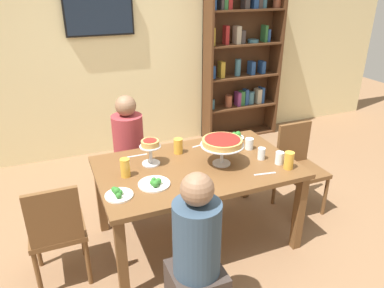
{
  "coord_description": "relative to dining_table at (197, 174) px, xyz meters",
  "views": [
    {
      "loc": [
        -1.05,
        -2.46,
        2.15
      ],
      "look_at": [
        0.0,
        0.1,
        0.89
      ],
      "focal_mm": 34.17,
      "sensor_mm": 36.0,
      "label": 1
    }
  ],
  "objects": [
    {
      "name": "ground_plane",
      "position": [
        0.0,
        0.0,
        -0.66
      ],
      "size": [
        12.0,
        12.0,
        0.0
      ],
      "primitive_type": "plane",
      "color": "#846042"
    },
    {
      "name": "rear_partition",
      "position": [
        0.0,
        2.2,
        0.74
      ],
      "size": [
        8.0,
        0.12,
        2.8
      ],
      "primitive_type": "cube",
      "color": "beige",
      "rests_on": "ground_plane"
    },
    {
      "name": "dining_table",
      "position": [
        0.0,
        0.0,
        0.0
      ],
      "size": [
        1.62,
        1.0,
        0.74
      ],
      "color": "brown",
      "rests_on": "ground_plane"
    },
    {
      "name": "bookshelf",
      "position": [
        1.53,
        2.01,
        0.49
      ],
      "size": [
        1.1,
        0.3,
        2.21
      ],
      "color": "#4C2D19",
      "rests_on": "ground_plane"
    },
    {
      "name": "television",
      "position": [
        -0.35,
        2.11,
        1.11
      ],
      "size": [
        0.8,
        0.05,
        0.48
      ],
      "color": "black"
    },
    {
      "name": "diner_far_left",
      "position": [
        -0.38,
        0.82,
        -0.16
      ],
      "size": [
        0.34,
        0.34,
        1.15
      ],
      "rotation": [
        0.0,
        0.0,
        -1.57
      ],
      "color": "#382D28",
      "rests_on": "ground_plane"
    },
    {
      "name": "diner_near_left",
      "position": [
        -0.34,
        -0.81,
        -0.16
      ],
      "size": [
        0.34,
        0.34,
        1.15
      ],
      "rotation": [
        0.0,
        0.0,
        1.57
      ],
      "color": "#382D28",
      "rests_on": "ground_plane"
    },
    {
      "name": "chair_head_west",
      "position": [
        -1.14,
        -0.09,
        -0.17
      ],
      "size": [
        0.4,
        0.4,
        0.87
      ],
      "color": "brown",
      "rests_on": "ground_plane"
    },
    {
      "name": "chair_head_east",
      "position": [
        1.13,
        0.1,
        -0.17
      ],
      "size": [
        0.4,
        0.4,
        0.87
      ],
      "rotation": [
        0.0,
        0.0,
        3.14
      ],
      "color": "brown",
      "rests_on": "ground_plane"
    },
    {
      "name": "deep_dish_pizza_stand",
      "position": [
        0.2,
        -0.06,
        0.27
      ],
      "size": [
        0.36,
        0.36,
        0.23
      ],
      "color": "silver",
      "rests_on": "dining_table"
    },
    {
      "name": "personal_pizza_stand",
      "position": [
        -0.34,
        0.16,
        0.23
      ],
      "size": [
        0.18,
        0.18,
        0.22
      ],
      "color": "silver",
      "rests_on": "dining_table"
    },
    {
      "name": "salad_plate_near_diner",
      "position": [
        0.55,
        0.37,
        0.1
      ],
      "size": [
        0.21,
        0.21,
        0.07
      ],
      "color": "white",
      "rests_on": "dining_table"
    },
    {
      "name": "salad_plate_far_diner",
      "position": [
        -0.7,
        -0.23,
        0.1
      ],
      "size": [
        0.2,
        0.2,
        0.07
      ],
      "color": "white",
      "rests_on": "dining_table"
    },
    {
      "name": "salad_plate_spare",
      "position": [
        -0.41,
        -0.18,
        0.1
      ],
      "size": [
        0.24,
        0.24,
        0.07
      ],
      "color": "white",
      "rests_on": "dining_table"
    },
    {
      "name": "beer_glass_amber_tall",
      "position": [
        -0.58,
        0.04,
        0.16
      ],
      "size": [
        0.07,
        0.07,
        0.15
      ],
      "primitive_type": "cylinder",
      "color": "gold",
      "rests_on": "dining_table"
    },
    {
      "name": "beer_glass_amber_short",
      "position": [
        0.67,
        -0.33,
        0.16
      ],
      "size": [
        0.08,
        0.08,
        0.14
      ],
      "primitive_type": "cylinder",
      "color": "gold",
      "rests_on": "dining_table"
    },
    {
      "name": "beer_glass_amber_spare",
      "position": [
        -0.06,
        0.27,
        0.15
      ],
      "size": [
        0.08,
        0.08,
        0.13
      ],
      "primitive_type": "cylinder",
      "color": "gold",
      "rests_on": "dining_table"
    },
    {
      "name": "water_glass_clear_near",
      "position": [
        0.56,
        0.11,
        0.14
      ],
      "size": [
        0.07,
        0.07,
        0.1
      ],
      "primitive_type": "cylinder",
      "color": "white",
      "rests_on": "dining_table"
    },
    {
      "name": "water_glass_clear_far",
      "position": [
        0.65,
        -0.23,
        0.14
      ],
      "size": [
        0.07,
        0.07,
        0.1
      ],
      "primitive_type": "cylinder",
      "color": "white",
      "rests_on": "dining_table"
    },
    {
      "name": "water_glass_clear_spare",
      "position": [
        0.55,
        -0.1,
        0.14
      ],
      "size": [
        0.06,
        0.06,
        0.1
      ],
      "primitive_type": "cylinder",
      "color": "white",
      "rests_on": "dining_table"
    },
    {
      "name": "cutlery_fork_near",
      "position": [
        0.44,
        -0.34,
        0.09
      ],
      "size": [
        0.18,
        0.04,
        0.0
      ],
      "primitive_type": "cube",
      "rotation": [
        0.0,
        0.0,
        -0.15
      ],
      "color": "silver",
      "rests_on": "dining_table"
    },
    {
      "name": "cutlery_knife_near",
      "position": [
        0.19,
        0.35,
        0.09
      ],
      "size": [
        0.18,
        0.05,
        0.0
      ],
      "primitive_type": "cube",
      "rotation": [
        0.0,
        0.0,
        3.34
      ],
      "color": "silver",
      "rests_on": "dining_table"
    },
    {
      "name": "cutlery_fork_far",
      "position": [
        -0.41,
        0.35,
        0.09
      ],
      "size": [
        0.18,
        0.02,
        0.0
      ],
      "primitive_type": "cube",
      "rotation": [
        0.0,
        0.0,
        3.13
      ],
      "color": "silver",
      "rests_on": "dining_table"
    }
  ]
}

